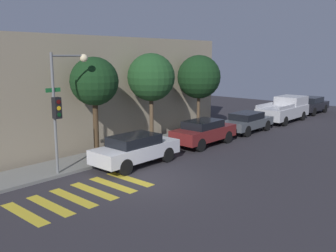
{
  "coord_description": "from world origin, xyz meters",
  "views": [
    {
      "loc": [
        -10.54,
        -10.62,
        5.23
      ],
      "look_at": [
        3.77,
        2.1,
        1.6
      ],
      "focal_mm": 40.0,
      "sensor_mm": 36.0,
      "label": 1
    }
  ],
  "objects_px": {
    "sedan_middle": "(204,132)",
    "sedan_far_end": "(247,121)",
    "sedan_near_corner": "(136,149)",
    "tree_midblock": "(151,78)",
    "traffic_light_pole": "(63,97)",
    "tree_near_corner": "(94,82)",
    "tree_far_end": "(199,77)",
    "sedan_tail_of_row": "(311,105)",
    "pickup_truck": "(285,109)"
  },
  "relations": [
    {
      "from": "tree_near_corner",
      "to": "pickup_truck",
      "type": "bearing_deg",
      "value": -8.26
    },
    {
      "from": "sedan_far_end",
      "to": "tree_far_end",
      "type": "xyz_separation_m",
      "value": [
        -2.32,
        2.45,
        3.04
      ]
    },
    {
      "from": "sedan_middle",
      "to": "sedan_far_end",
      "type": "height_order",
      "value": "sedan_middle"
    },
    {
      "from": "tree_near_corner",
      "to": "tree_midblock",
      "type": "relative_size",
      "value": 0.96
    },
    {
      "from": "sedan_far_end",
      "to": "sedan_tail_of_row",
      "type": "relative_size",
      "value": 1.0
    },
    {
      "from": "sedan_far_end",
      "to": "tree_far_end",
      "type": "height_order",
      "value": "tree_far_end"
    },
    {
      "from": "sedan_near_corner",
      "to": "tree_midblock",
      "type": "distance_m",
      "value": 5.39
    },
    {
      "from": "traffic_light_pole",
      "to": "tree_near_corner",
      "type": "bearing_deg",
      "value": 24.34
    },
    {
      "from": "sedan_middle",
      "to": "sedan_tail_of_row",
      "type": "xyz_separation_m",
      "value": [
        16.42,
        0.0,
        -0.0
      ]
    },
    {
      "from": "traffic_light_pole",
      "to": "sedan_tail_of_row",
      "type": "height_order",
      "value": "traffic_light_pole"
    },
    {
      "from": "sedan_middle",
      "to": "sedan_far_end",
      "type": "bearing_deg",
      "value": 0.0
    },
    {
      "from": "sedan_middle",
      "to": "sedan_near_corner",
      "type": "bearing_deg",
      "value": 180.0
    },
    {
      "from": "sedan_far_end",
      "to": "pickup_truck",
      "type": "bearing_deg",
      "value": 0.0
    },
    {
      "from": "sedan_near_corner",
      "to": "sedan_far_end",
      "type": "xyz_separation_m",
      "value": [
        10.52,
        0.0,
        -0.05
      ]
    },
    {
      "from": "pickup_truck",
      "to": "tree_midblock",
      "type": "height_order",
      "value": "tree_midblock"
    },
    {
      "from": "sedan_far_end",
      "to": "tree_far_end",
      "type": "relative_size",
      "value": 0.84
    },
    {
      "from": "sedan_tail_of_row",
      "to": "tree_midblock",
      "type": "height_order",
      "value": "tree_midblock"
    },
    {
      "from": "sedan_near_corner",
      "to": "pickup_truck",
      "type": "height_order",
      "value": "pickup_truck"
    },
    {
      "from": "traffic_light_pole",
      "to": "tree_near_corner",
      "type": "distance_m",
      "value": 2.9
    },
    {
      "from": "tree_midblock",
      "to": "traffic_light_pole",
      "type": "bearing_deg",
      "value": -169.98
    },
    {
      "from": "sedan_middle",
      "to": "tree_far_end",
      "type": "bearing_deg",
      "value": 42.14
    },
    {
      "from": "sedan_near_corner",
      "to": "tree_near_corner",
      "type": "bearing_deg",
      "value": 100.2
    },
    {
      "from": "sedan_middle",
      "to": "tree_near_corner",
      "type": "distance_m",
      "value": 7.13
    },
    {
      "from": "tree_near_corner",
      "to": "tree_midblock",
      "type": "xyz_separation_m",
      "value": [
        4.07,
        0.0,
        0.04
      ]
    },
    {
      "from": "tree_near_corner",
      "to": "sedan_middle",
      "type": "bearing_deg",
      "value": -22.43
    },
    {
      "from": "sedan_middle",
      "to": "sedan_tail_of_row",
      "type": "relative_size",
      "value": 1.0
    },
    {
      "from": "sedan_far_end",
      "to": "tree_midblock",
      "type": "height_order",
      "value": "tree_midblock"
    },
    {
      "from": "sedan_middle",
      "to": "tree_near_corner",
      "type": "relative_size",
      "value": 0.85
    },
    {
      "from": "sedan_near_corner",
      "to": "sedan_middle",
      "type": "xyz_separation_m",
      "value": [
        5.49,
        0.0,
        0.01
      ]
    },
    {
      "from": "traffic_light_pole",
      "to": "tree_near_corner",
      "type": "relative_size",
      "value": 1.04
    },
    {
      "from": "sedan_near_corner",
      "to": "tree_far_end",
      "type": "relative_size",
      "value": 0.86
    },
    {
      "from": "sedan_far_end",
      "to": "tree_near_corner",
      "type": "distance_m",
      "value": 11.66
    },
    {
      "from": "sedan_far_end",
      "to": "sedan_tail_of_row",
      "type": "height_order",
      "value": "sedan_tail_of_row"
    },
    {
      "from": "sedan_tail_of_row",
      "to": "sedan_far_end",
      "type": "bearing_deg",
      "value": 180.0
    },
    {
      "from": "sedan_far_end",
      "to": "pickup_truck",
      "type": "relative_size",
      "value": 0.81
    },
    {
      "from": "traffic_light_pole",
      "to": "tree_far_end",
      "type": "bearing_deg",
      "value": 5.99
    },
    {
      "from": "traffic_light_pole",
      "to": "sedan_tail_of_row",
      "type": "bearing_deg",
      "value": -2.91
    },
    {
      "from": "sedan_middle",
      "to": "tree_far_end",
      "type": "height_order",
      "value": "tree_far_end"
    },
    {
      "from": "sedan_near_corner",
      "to": "tree_near_corner",
      "type": "xyz_separation_m",
      "value": [
        -0.44,
        2.45,
        3.11
      ]
    },
    {
      "from": "tree_near_corner",
      "to": "sedan_tail_of_row",
      "type": "bearing_deg",
      "value": -6.25
    },
    {
      "from": "sedan_near_corner",
      "to": "tree_near_corner",
      "type": "relative_size",
      "value": 0.87
    },
    {
      "from": "traffic_light_pole",
      "to": "sedan_near_corner",
      "type": "relative_size",
      "value": 1.19
    },
    {
      "from": "sedan_near_corner",
      "to": "sedan_middle",
      "type": "distance_m",
      "value": 5.49
    },
    {
      "from": "sedan_near_corner",
      "to": "tree_midblock",
      "type": "height_order",
      "value": "tree_midblock"
    },
    {
      "from": "sedan_far_end",
      "to": "tree_midblock",
      "type": "xyz_separation_m",
      "value": [
        -6.89,
        2.45,
        3.2
      ]
    },
    {
      "from": "tree_far_end",
      "to": "sedan_near_corner",
      "type": "bearing_deg",
      "value": -163.37
    },
    {
      "from": "sedan_near_corner",
      "to": "traffic_light_pole",
      "type": "bearing_deg",
      "value": 157.39
    },
    {
      "from": "tree_midblock",
      "to": "pickup_truck",
      "type": "bearing_deg",
      "value": -10.83
    },
    {
      "from": "sedan_near_corner",
      "to": "tree_midblock",
      "type": "bearing_deg",
      "value": 34.04
    },
    {
      "from": "pickup_truck",
      "to": "tree_far_end",
      "type": "height_order",
      "value": "tree_far_end"
    }
  ]
}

